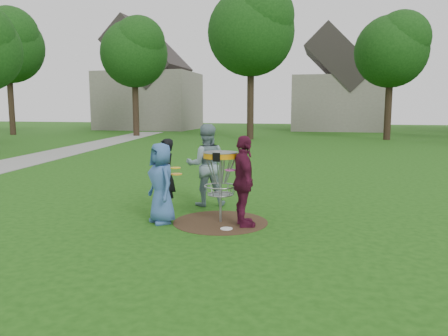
% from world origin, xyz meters
% --- Properties ---
extents(ground, '(100.00, 100.00, 0.00)m').
position_xyz_m(ground, '(0.00, 0.00, 0.00)').
color(ground, '#19470F').
rests_on(ground, ground).
extents(dirt_patch, '(1.80, 1.80, 0.01)m').
position_xyz_m(dirt_patch, '(0.00, 0.00, 0.00)').
color(dirt_patch, '#47331E').
rests_on(dirt_patch, ground).
extents(concrete_path, '(7.75, 39.92, 0.02)m').
position_xyz_m(concrete_path, '(-10.00, 8.00, 0.01)').
color(concrete_path, '#9E9E99').
rests_on(concrete_path, ground).
extents(player_blue, '(0.86, 0.87, 1.52)m').
position_xyz_m(player_blue, '(-1.07, -0.28, 0.76)').
color(player_blue, '#385D9A').
rests_on(player_blue, ground).
extents(player_black, '(0.61, 0.66, 1.52)m').
position_xyz_m(player_black, '(-1.34, 0.70, 0.76)').
color(player_black, black).
rests_on(player_black, ground).
extents(player_grey, '(1.05, 0.93, 1.81)m').
position_xyz_m(player_grey, '(-0.65, 1.35, 0.90)').
color(player_grey, gray).
rests_on(player_grey, ground).
extents(player_maroon, '(0.74, 1.06, 1.67)m').
position_xyz_m(player_maroon, '(0.48, -0.18, 0.83)').
color(player_maroon, '#53132C').
rests_on(player_maroon, ground).
extents(disc_on_grass, '(0.22, 0.22, 0.02)m').
position_xyz_m(disc_on_grass, '(0.22, -0.46, 0.01)').
color(disc_on_grass, white).
rests_on(disc_on_grass, ground).
extents(disc_golf_basket, '(0.66, 0.67, 1.38)m').
position_xyz_m(disc_golf_basket, '(0.00, -0.00, 1.02)').
color(disc_golf_basket, '#9EA0A5').
rests_on(disc_golf_basket, ground).
extents(held_discs, '(1.53, 1.52, 0.20)m').
position_xyz_m(held_discs, '(-0.55, 0.34, 1.00)').
color(held_discs, orange).
rests_on(held_discs, ground).
extents(tree_row, '(51.20, 17.42, 9.90)m').
position_xyz_m(tree_row, '(0.44, 20.67, 6.21)').
color(tree_row, '#38281C').
rests_on(tree_row, ground).
extents(house_row, '(44.50, 10.65, 11.62)m').
position_xyz_m(house_row, '(4.78, 33.07, 4.14)').
color(house_row, gray).
rests_on(house_row, ground).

